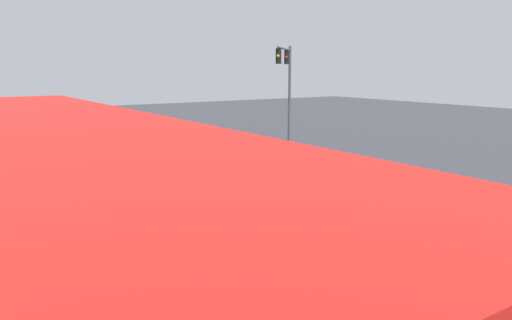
# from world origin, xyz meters

# --- Properties ---
(ground_plane) EXTENTS (109.75, 109.75, 0.00)m
(ground_plane) POSITION_xyz_m (0.00, 0.00, 0.00)
(ground_plane) COLOR #333338
(crosswalk_markings) EXTENTS (11.21, 5.35, 0.01)m
(crosswalk_markings) POSITION_xyz_m (0.00, -7.13, 0.00)
(crosswalk_markings) COLOR silver
(crosswalk_markings) RESTS_ON ground_plane
(traffic_signal_mast) EXTENTS (3.67, 3.67, 6.92)m
(traffic_signal_mast) POSITION_xyz_m (6.79, -6.79, 4.87)
(traffic_signal_mast) COLOR #47474C
(traffic_signal_mast) RESTS_ON ground_plane
(car_0) EXTENTS (4.77, 2.18, 1.42)m
(car_0) POSITION_xyz_m (9.90, -2.58, 0.69)
(car_0) COLOR silver
(car_0) RESTS_ON ground_plane
(car_1) EXTENTS (1.94, 4.25, 1.65)m
(car_1) POSITION_xyz_m (3.90, -2.61, 0.75)
(car_1) COLOR navy
(car_1) RESTS_ON ground_plane
(car_2) EXTENTS (4.58, 2.08, 1.42)m
(car_2) POSITION_xyz_m (10.77, 4.17, 0.68)
(car_2) COLOR silver
(car_2) RESTS_ON ground_plane
(fire_hydrant) EXTENTS (0.22, 0.22, 0.86)m
(fire_hydrant) POSITION_xyz_m (8.48, 7.74, 0.43)
(fire_hydrant) COLOR red
(fire_hydrant) RESTS_ON ground_plane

